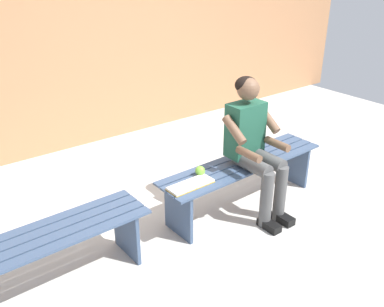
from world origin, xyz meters
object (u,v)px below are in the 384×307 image
Objects in this scene: bench_near at (243,173)px; apple at (200,171)px; person_seated at (254,142)px; book_open at (191,185)px; bench_far at (22,258)px.

apple reaches higher than bench_near.
person_seated is 3.06× the size of book_open.
bench_near is at bearing -176.13° from book_open.
bench_far is 1.45× the size of person_seated.
person_seated is at bearing 175.17° from book_open.
apple is at bearing -178.57° from bench_far.
bench_far is (2.05, -0.00, 0.00)m from bench_near.
person_seated is (-2.07, 0.10, 0.34)m from bench_far.
bench_far is at bearing -2.82° from person_seated.
book_open is (-1.39, 0.06, 0.12)m from bench_far.
bench_near is 19.89× the size of apple.
book_open is (0.18, 0.10, -0.03)m from apple.
person_seated reaches higher than book_open.
apple reaches higher than book_open.
person_seated is at bearing 164.34° from apple.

